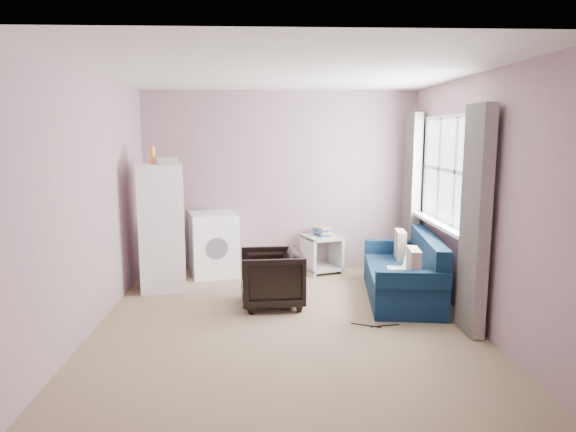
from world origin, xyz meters
The scene contains 8 objects.
room centered at (0.02, 0.01, 1.25)m, with size 3.84×4.24×2.54m.
armchair centered at (-0.14, 0.48, 0.35)m, with size 0.67×0.63×0.69m, color black.
fridge centered at (-1.48, 1.17, 0.79)m, with size 0.64×0.63×1.77m.
washing_machine centered at (-0.92, 1.79, 0.45)m, with size 0.74×0.74×0.86m.
side_table centered at (0.57, 1.87, 0.30)m, with size 0.60×0.60×0.64m.
sofa centered at (1.44, 0.67, 0.27)m, with size 0.95×1.75×0.75m.
window_dressing centered at (1.78, 0.70, 1.11)m, with size 0.17×2.62×2.18m.
floor_cables centered at (0.90, -0.20, 0.01)m, with size 0.48×0.14×0.01m.
Camera 1 is at (-0.18, -5.07, 1.92)m, focal length 32.00 mm.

